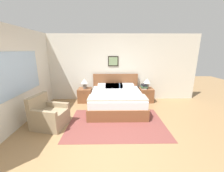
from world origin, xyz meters
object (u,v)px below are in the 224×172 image
at_px(nightstand_near_window, 85,95).
at_px(armchair, 49,116).
at_px(bed, 116,100).
at_px(nightstand_by_door, 146,95).
at_px(table_lamp_near_window, 85,82).
at_px(table_lamp_by_door, 147,82).

bearing_deg(nightstand_near_window, armchair, -109.45).
relative_size(armchair, nightstand_near_window, 1.71).
height_order(bed, nightstand_by_door, bed).
height_order(bed, nightstand_near_window, bed).
height_order(armchair, table_lamp_near_window, table_lamp_near_window).
distance_m(nightstand_near_window, table_lamp_near_window, 0.53).
bearing_deg(armchair, table_lamp_by_door, 132.82).
relative_size(bed, nightstand_by_door, 3.57).
bearing_deg(bed, table_lamp_near_window, 150.12).
relative_size(bed, armchair, 2.09).
xyz_separation_m(nightstand_near_window, table_lamp_near_window, (0.00, 0.01, 0.53)).
bearing_deg(nightstand_by_door, table_lamp_near_window, 179.82).
bearing_deg(nightstand_by_door, bed, -150.56).
bearing_deg(table_lamp_by_door, nightstand_near_window, -179.82).
bearing_deg(table_lamp_near_window, bed, -29.88).
height_order(nightstand_by_door, table_lamp_by_door, table_lamp_by_door).
distance_m(nightstand_by_door, table_lamp_by_door, 0.53).
bearing_deg(nightstand_near_window, table_lamp_near_window, 57.29).
relative_size(nightstand_by_door, table_lamp_near_window, 1.35).
bearing_deg(armchair, nightstand_near_window, 172.64).
height_order(bed, table_lamp_near_window, bed).
bearing_deg(armchair, nightstand_by_door, 132.81).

